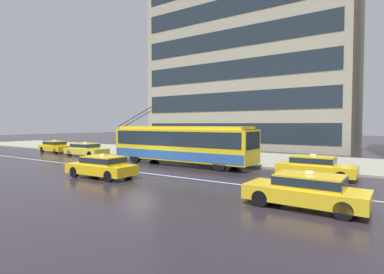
# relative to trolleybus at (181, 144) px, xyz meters

# --- Properties ---
(ground_plane) EXTENTS (160.00, 160.00, 0.00)m
(ground_plane) POSITION_rel_trolleybus_xyz_m (-1.21, -3.25, -1.62)
(ground_plane) COLOR #272028
(sidewalk_slab) EXTENTS (80.00, 10.00, 0.14)m
(sidewalk_slab) POSITION_rel_trolleybus_xyz_m (-1.21, 6.60, -1.55)
(sidewalk_slab) COLOR gray
(sidewalk_slab) RESTS_ON ground_plane
(lane_centre_line) EXTENTS (72.00, 0.14, 0.01)m
(lane_centre_line) POSITION_rel_trolleybus_xyz_m (-1.21, -4.45, -1.62)
(lane_centre_line) COLOR silver
(lane_centre_line) RESTS_ON ground_plane
(trolleybus) EXTENTS (12.43, 2.69, 4.67)m
(trolleybus) POSITION_rel_trolleybus_xyz_m (0.00, 0.00, 0.00)
(trolleybus) COLOR yellow
(trolleybus) RESTS_ON ground_plane
(taxi_oncoming_near) EXTENTS (4.35, 1.95, 1.39)m
(taxi_oncoming_near) POSITION_rel_trolleybus_xyz_m (-0.63, -7.02, -0.92)
(taxi_oncoming_near) COLOR yellow
(taxi_oncoming_near) RESTS_ON ground_plane
(taxi_queued_behind_bus) EXTENTS (4.59, 2.00, 1.39)m
(taxi_queued_behind_bus) POSITION_rel_trolleybus_xyz_m (-11.42, -0.08, -0.92)
(taxi_queued_behind_bus) COLOR gold
(taxi_queued_behind_bus) RESTS_ON ground_plane
(taxi_oncoming_far) EXTENTS (4.34, 1.88, 1.39)m
(taxi_oncoming_far) POSITION_rel_trolleybus_xyz_m (10.81, -7.05, -0.92)
(taxi_oncoming_far) COLOR yellow
(taxi_oncoming_far) RESTS_ON ground_plane
(taxi_far_behind) EXTENTS (4.32, 1.98, 1.39)m
(taxi_far_behind) POSITION_rel_trolleybus_xyz_m (-17.58, 0.53, -0.92)
(taxi_far_behind) COLOR yellow
(taxi_far_behind) RESTS_ON ground_plane
(taxi_ahead_of_bus) EXTENTS (4.25, 1.77, 1.39)m
(taxi_ahead_of_bus) POSITION_rel_trolleybus_xyz_m (9.73, -0.28, -0.92)
(taxi_ahead_of_bus) COLOR yellow
(taxi_ahead_of_bus) RESTS_ON ground_plane
(bus_shelter) EXTENTS (4.07, 1.55, 2.50)m
(bus_shelter) POSITION_rel_trolleybus_xyz_m (-0.68, 3.63, 0.36)
(bus_shelter) COLOR gray
(bus_shelter) RESTS_ON sidewalk_slab
(pedestrian_at_shelter) EXTENTS (0.97, 0.97, 1.96)m
(pedestrian_at_shelter) POSITION_rel_trolleybus_xyz_m (-0.43, 3.47, 0.03)
(pedestrian_at_shelter) COLOR brown
(pedestrian_at_shelter) RESTS_ON sidewalk_slab
(pedestrian_approaching_curb) EXTENTS (1.36, 1.36, 1.97)m
(pedestrian_approaching_curb) POSITION_rel_trolleybus_xyz_m (1.18, 2.58, 0.07)
(pedestrian_approaching_curb) COLOR #2B364E
(pedestrian_approaching_curb) RESTS_ON sidewalk_slab
(office_tower_corner_left) EXTENTS (26.98, 13.37, 27.21)m
(office_tower_corner_left) POSITION_rel_trolleybus_xyz_m (-3.32, 21.21, 11.99)
(office_tower_corner_left) COLOR #9B9680
(office_tower_corner_left) RESTS_ON ground_plane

